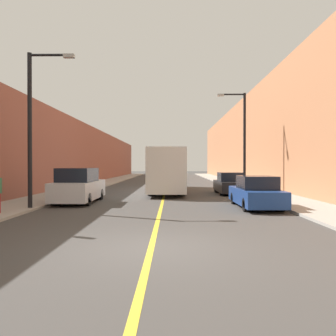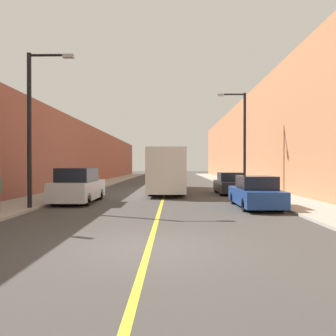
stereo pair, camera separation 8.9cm
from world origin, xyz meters
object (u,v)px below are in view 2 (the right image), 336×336
street_lamp_left (33,120)px  street_lamp_right (242,136)px  bus (168,170)px  car_right_mid (230,184)px  parked_suv_left (78,187)px  car_right_near (255,193)px

street_lamp_left → street_lamp_right: 15.27m
bus → car_right_mid: size_ratio=2.69×
bus → street_lamp_left: 12.51m
parked_suv_left → street_lamp_left: bearing=-112.4°
parked_suv_left → car_right_near: 9.50m
bus → car_right_mid: 5.10m
parked_suv_left → street_lamp_right: 12.96m
car_right_near → street_lamp_right: bearing=82.1°
parked_suv_left → street_lamp_right: (10.51, 6.78, 3.41)m
car_right_near → street_lamp_right: size_ratio=0.62×
car_right_near → car_right_mid: size_ratio=1.04×
bus → car_right_mid: bus is taller
bus → car_right_near: bearing=-65.3°
bus → street_lamp_right: (5.68, -0.90, 2.58)m
car_right_near → street_lamp_right: street_lamp_right is taller
street_lamp_left → street_lamp_right: street_lamp_right is taller
parked_suv_left → street_lamp_right: street_lamp_right is taller
parked_suv_left → street_lamp_left: size_ratio=0.67×
car_right_mid → street_lamp_left: 14.06m
car_right_mid → street_lamp_right: street_lamp_right is taller
bus → parked_suv_left: bearing=-122.1°
bus → street_lamp_right: size_ratio=1.61×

